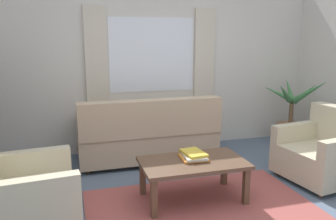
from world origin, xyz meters
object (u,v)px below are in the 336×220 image
(couch, at_px, (148,136))
(armchair_left, at_px, (22,195))
(armchair_right, at_px, (324,152))
(book_stack_on_table, at_px, (194,155))
(coffee_table, at_px, (193,166))
(potted_plant, at_px, (291,121))

(couch, xyz_separation_m, armchair_left, (-1.47, -1.46, -0.01))
(couch, distance_m, armchair_left, 2.07)
(armchair_right, bearing_deg, armchair_left, -94.15)
(couch, xyz_separation_m, book_stack_on_table, (0.22, -1.22, 0.11))
(coffee_table, bearing_deg, book_stack_on_table, 66.07)
(armchair_right, relative_size, coffee_table, 0.86)
(couch, distance_m, potted_plant, 2.39)
(coffee_table, xyz_separation_m, potted_plant, (2.20, 1.39, 0.00))
(armchair_right, xyz_separation_m, book_stack_on_table, (-1.67, 0.02, 0.12))
(couch, height_order, armchair_left, couch)
(book_stack_on_table, bearing_deg, coffee_table, -113.93)
(armchair_left, relative_size, potted_plant, 0.80)
(armchair_right, height_order, coffee_table, armchair_right)
(armchair_left, distance_m, armchair_right, 3.37)
(armchair_left, xyz_separation_m, book_stack_on_table, (1.69, 0.24, 0.12))
(armchair_left, height_order, armchair_right, same)
(book_stack_on_table, xyz_separation_m, potted_plant, (2.17, 1.32, -0.09))
(armchair_left, bearing_deg, potted_plant, -73.84)
(book_stack_on_table, distance_m, potted_plant, 2.54)
(couch, xyz_separation_m, armchair_right, (1.89, -1.24, -0.01))
(couch, relative_size, armchair_right, 2.01)
(couch, height_order, book_stack_on_table, couch)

